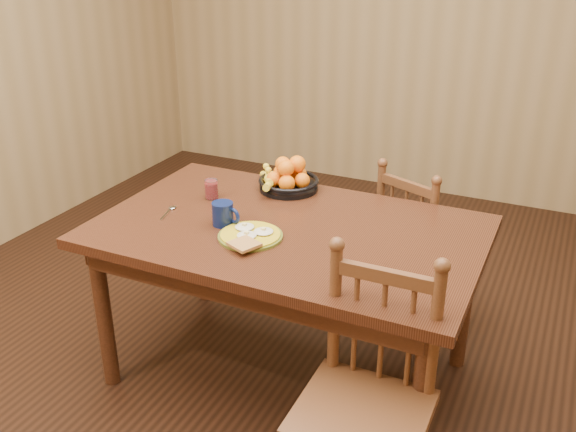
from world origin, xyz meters
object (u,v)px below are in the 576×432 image
at_px(dining_table, 288,245).
at_px(fruit_bowl, 287,178).
at_px(coffee_mug, 224,214).
at_px(chair_far, 418,246).
at_px(breakfast_plate, 250,235).
at_px(chair_near, 366,401).

relative_size(dining_table, fruit_bowl, 4.94).
relative_size(dining_table, coffee_mug, 11.98).
distance_m(dining_table, fruit_bowl, 0.44).
distance_m(chair_far, coffee_mug, 1.10).
xyz_separation_m(dining_table, breakfast_plate, (-0.09, -0.16, 0.10)).
bearing_deg(dining_table, fruit_bowl, 115.64).
xyz_separation_m(dining_table, chair_far, (0.40, 0.71, -0.25)).
bearing_deg(breakfast_plate, coffee_mug, 157.65).
height_order(dining_table, coffee_mug, coffee_mug).
bearing_deg(chair_near, chair_far, 96.37).
relative_size(breakfast_plate, fruit_bowl, 0.94).
bearing_deg(chair_far, fruit_bowl, 52.21).
distance_m(coffee_mug, fruit_bowl, 0.48).
height_order(dining_table, fruit_bowl, fruit_bowl).
distance_m(chair_near, fruit_bowl, 1.24).
bearing_deg(dining_table, breakfast_plate, -120.02).
xyz_separation_m(breakfast_plate, fruit_bowl, (-0.09, 0.54, 0.04)).
xyz_separation_m(dining_table, chair_near, (0.55, -0.56, -0.21)).
xyz_separation_m(chair_near, coffee_mug, (-0.80, 0.46, 0.34)).
relative_size(chair_near, coffee_mug, 7.04).
height_order(breakfast_plate, coffee_mug, coffee_mug).
height_order(dining_table, chair_near, chair_near).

